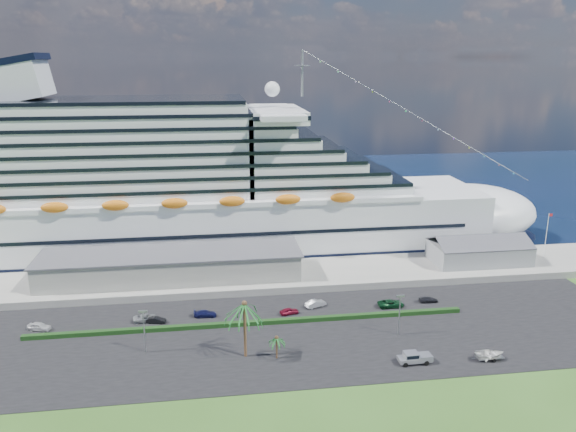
{
  "coord_description": "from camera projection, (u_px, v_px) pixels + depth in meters",
  "views": [
    {
      "loc": [
        -15.06,
        -86.73,
        52.15
      ],
      "look_at": [
        1.42,
        30.0,
        18.68
      ],
      "focal_mm": 35.0,
      "sensor_mm": 36.0,
      "label": 1
    }
  ],
  "objects": [
    {
      "name": "parked_car_5",
      "position": [
        316.0,
        303.0,
        121.09
      ],
      "size": [
        4.95,
        3.33,
        1.54
      ],
      "primitive_type": "imported",
      "rotation": [
        0.0,
        0.0,
        1.97
      ],
      "color": "#A2A3A9",
      "rests_on": "asphalt_lot"
    },
    {
      "name": "port_shed",
      "position": [
        479.0,
        252.0,
        142.77
      ],
      "size": [
        24.0,
        12.31,
        7.37
      ],
      "color": "gray",
      "rests_on": "wharf"
    },
    {
      "name": "boat_trailer",
      "position": [
        490.0,
        354.0,
        99.7
      ],
      "size": [
        6.07,
        3.96,
        1.74
      ],
      "color": "gray",
      "rests_on": "asphalt_lot"
    },
    {
      "name": "wharf",
      "position": [
        277.0,
        275.0,
        136.73
      ],
      "size": [
        240.0,
        20.0,
        1.8
      ],
      "primitive_type": "cube",
      "color": "gray",
      "rests_on": "ground"
    },
    {
      "name": "water",
      "position": [
        249.0,
        193.0,
        222.71
      ],
      "size": [
        420.0,
        160.0,
        0.02
      ],
      "primitive_type": "cube",
      "color": "black",
      "rests_on": "ground"
    },
    {
      "name": "flagpole",
      "position": [
        547.0,
        234.0,
        144.14
      ],
      "size": [
        1.08,
        0.16,
        12.0
      ],
      "color": "silver",
      "rests_on": "wharf"
    },
    {
      "name": "parked_car_3",
      "position": [
        205.0,
        314.0,
        116.49
      ],
      "size": [
        4.79,
        2.23,
        1.35
      ],
      "primitive_type": "imported",
      "rotation": [
        0.0,
        0.0,
        1.5
      ],
      "color": "#151849",
      "rests_on": "asphalt_lot"
    },
    {
      "name": "terminal_building",
      "position": [
        171.0,
        265.0,
        132.25
      ],
      "size": [
        61.0,
        15.0,
        6.3
      ],
      "color": "gray",
      "rests_on": "wharf"
    },
    {
      "name": "lamp_post_right",
      "position": [
        400.0,
        310.0,
        107.73
      ],
      "size": [
        1.6,
        0.35,
        8.27
      ],
      "color": "gray",
      "rests_on": "asphalt_lot"
    },
    {
      "name": "asphalt_lot",
      "position": [
        294.0,
        334.0,
        109.34
      ],
      "size": [
        140.0,
        38.0,
        0.12
      ],
      "primitive_type": "cube",
      "color": "black",
      "rests_on": "ground"
    },
    {
      "name": "cruise_ship",
      "position": [
        187.0,
        192.0,
        152.39
      ],
      "size": [
        191.0,
        38.0,
        54.0
      ],
      "color": "silver",
      "rests_on": "ground"
    },
    {
      "name": "hedge",
      "position": [
        251.0,
        323.0,
        112.89
      ],
      "size": [
        88.0,
        1.1,
        0.9
      ],
      "primitive_type": "cube",
      "color": "black",
      "rests_on": "asphalt_lot"
    },
    {
      "name": "parked_car_1",
      "position": [
        156.0,
        320.0,
        113.75
      ],
      "size": [
        4.12,
        2.15,
        1.29
      ],
      "primitive_type": "imported",
      "rotation": [
        0.0,
        0.0,
        1.36
      ],
      "color": "black",
      "rests_on": "asphalt_lot"
    },
    {
      "name": "pickup_truck",
      "position": [
        414.0,
        357.0,
        98.65
      ],
      "size": [
        6.03,
        2.41,
        2.12
      ],
      "color": "black",
      "rests_on": "asphalt_lot"
    },
    {
      "name": "palm_tall",
      "position": [
        245.0,
        310.0,
        98.83
      ],
      "size": [
        8.82,
        8.82,
        11.13
      ],
      "color": "#47301E",
      "rests_on": "ground"
    },
    {
      "name": "parked_car_2",
      "position": [
        146.0,
        318.0,
        114.45
      ],
      "size": [
        5.21,
        2.86,
        1.38
      ],
      "primitive_type": "imported",
      "rotation": [
        0.0,
        0.0,
        1.69
      ],
      "color": "#96999E",
      "rests_on": "asphalt_lot"
    },
    {
      "name": "lamp_post_left",
      "position": [
        144.0,
        326.0,
        101.27
      ],
      "size": [
        1.6,
        0.35,
        8.27
      ],
      "color": "gray",
      "rests_on": "asphalt_lot"
    },
    {
      "name": "palm_short",
      "position": [
        277.0,
        340.0,
        99.65
      ],
      "size": [
        3.53,
        3.53,
        4.56
      ],
      "color": "#47301E",
      "rests_on": "ground"
    },
    {
      "name": "parked_car_7",
      "position": [
        428.0,
        299.0,
        123.44
      ],
      "size": [
        4.28,
        1.9,
        1.22
      ],
      "primitive_type": "imported",
      "rotation": [
        0.0,
        0.0,
        1.52
      ],
      "color": "black",
      "rests_on": "asphalt_lot"
    },
    {
      "name": "parked_car_0",
      "position": [
        39.0,
        326.0,
        110.71
      ],
      "size": [
        5.01,
        3.27,
        1.59
      ],
      "primitive_type": "imported",
      "rotation": [
        0.0,
        0.0,
        1.24
      ],
      "color": "silver",
      "rests_on": "asphalt_lot"
    },
    {
      "name": "parked_car_4",
      "position": [
        289.0,
        311.0,
        117.64
      ],
      "size": [
        4.23,
        2.44,
        1.36
      ],
      "primitive_type": "imported",
      "rotation": [
        0.0,
        0.0,
        1.79
      ],
      "color": "maroon",
      "rests_on": "asphalt_lot"
    },
    {
      "name": "ground",
      "position": [
        304.0,
        364.0,
        98.88
      ],
      "size": [
        420.0,
        420.0,
        0.0
      ],
      "primitive_type": "plane",
      "color": "#2F541C",
      "rests_on": "ground"
    },
    {
      "name": "parked_car_6",
      "position": [
        391.0,
        304.0,
        120.99
      ],
      "size": [
        5.66,
        2.66,
        1.57
      ],
      "primitive_type": "imported",
      "rotation": [
        0.0,
        0.0,
        1.56
      ],
      "color": "#0E3A1D",
      "rests_on": "asphalt_lot"
    }
  ]
}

